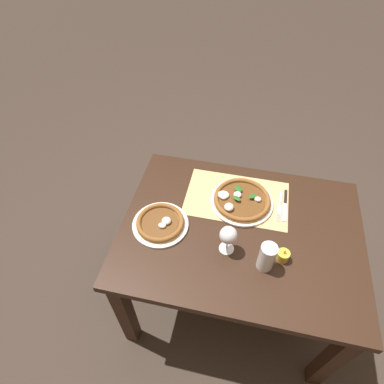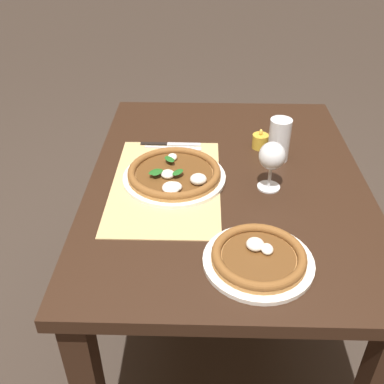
{
  "view_description": "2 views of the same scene",
  "coord_description": "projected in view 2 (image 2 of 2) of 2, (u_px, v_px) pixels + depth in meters",
  "views": [
    {
      "loc": [
        0.04,
        0.93,
        2.02
      ],
      "look_at": [
        0.28,
        -0.14,
        0.79
      ],
      "focal_mm": 30.0,
      "sensor_mm": 36.0,
      "label": 1
    },
    {
      "loc": [
        1.2,
        -0.08,
        1.52
      ],
      "look_at": [
        0.21,
        -0.11,
        0.82
      ],
      "focal_mm": 42.0,
      "sensor_mm": 36.0,
      "label": 2
    }
  ],
  "objects": [
    {
      "name": "wine_glass",
      "position": [
        272.0,
        158.0,
        1.32
      ],
      "size": [
        0.08,
        0.08,
        0.16
      ],
      "color": "silver",
      "rests_on": "dining_table"
    },
    {
      "name": "knife",
      "position": [
        171.0,
        144.0,
        1.6
      ],
      "size": [
        0.02,
        0.22,
        0.01
      ],
      "color": "black",
      "rests_on": "paper_placemat"
    },
    {
      "name": "pizza_far",
      "position": [
        259.0,
        257.0,
        1.1
      ],
      "size": [
        0.27,
        0.27,
        0.05
      ],
      "color": "silver",
      "rests_on": "dining_table"
    },
    {
      "name": "pint_glass",
      "position": [
        279.0,
        141.0,
        1.49
      ],
      "size": [
        0.07,
        0.07,
        0.15
      ],
      "color": "silver",
      "rests_on": "dining_table"
    },
    {
      "name": "votive_candle",
      "position": [
        260.0,
        142.0,
        1.58
      ],
      "size": [
        0.06,
        0.06,
        0.07
      ],
      "color": "gold",
      "rests_on": "dining_table"
    },
    {
      "name": "paper_placemat",
      "position": [
        166.0,
        184.0,
        1.39
      ],
      "size": [
        0.53,
        0.33,
        0.0
      ],
      "primitive_type": "cube",
      "color": "tan",
      "rests_on": "dining_table"
    },
    {
      "name": "fork",
      "position": [
        174.0,
        148.0,
        1.58
      ],
      "size": [
        0.03,
        0.2,
        0.0
      ],
      "color": "#B7B7BC",
      "rests_on": "paper_placemat"
    },
    {
      "name": "pizza_near",
      "position": [
        174.0,
        174.0,
        1.4
      ],
      "size": [
        0.32,
        0.32,
        0.05
      ],
      "color": "silver",
      "rests_on": "paper_placemat"
    },
    {
      "name": "dining_table",
      "position": [
        226.0,
        206.0,
        1.49
      ],
      "size": [
        1.16,
        0.87,
        0.74
      ],
      "color": "black",
      "rests_on": "ground"
    },
    {
      "name": "ground_plane",
      "position": [
        219.0,
        328.0,
        1.85
      ],
      "size": [
        24.0,
        24.0,
        0.0
      ],
      "primitive_type": "plane",
      "color": "#382D26"
    }
  ]
}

